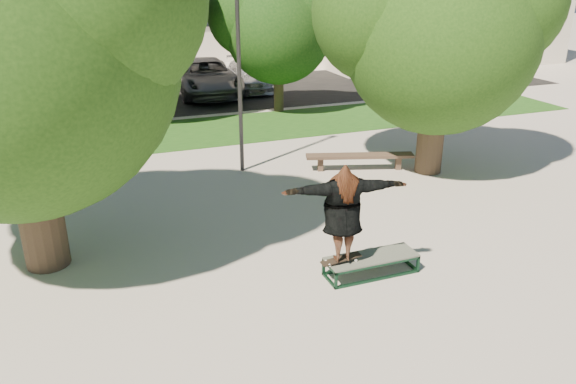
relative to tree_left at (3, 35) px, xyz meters
name	(u,v)px	position (x,y,z in m)	size (l,w,h in m)	color
ground	(265,251)	(4.29, -1.09, -4.42)	(120.00, 120.00, 0.00)	#ADA59F
grass_strip	(207,131)	(5.29, 8.41, -4.41)	(30.00, 4.00, 0.02)	#164513
asphalt_strip	(153,98)	(4.29, 14.91, -4.42)	(40.00, 8.00, 0.01)	black
tree_left	(3,35)	(0.00, 0.00, 0.00)	(6.96, 5.95, 7.12)	#38281E
tree_right	(437,25)	(10.21, 1.99, -0.33)	(6.24, 5.33, 6.51)	#38281E
bg_tree_mid	(128,12)	(3.22, 10.98, -0.41)	(5.76, 4.92, 6.24)	#38281E
bg_tree_right	(276,23)	(8.73, 10.47, -0.93)	(5.04, 4.31, 5.43)	#38281E
lamppost	(239,61)	(5.29, 3.91, -1.27)	(0.25, 0.15, 6.11)	#2D2D30
grind_box	(371,265)	(5.90, -2.71, -4.23)	(1.80, 0.60, 0.38)	black
skater_rig	(343,213)	(5.25, -2.71, -3.04)	(2.35, 1.00, 1.93)	white
bench	(360,157)	(8.50, 2.71, -4.02)	(3.10, 1.35, 0.48)	#4A392C
car_dark	(99,90)	(1.97, 13.59, -3.66)	(1.61, 4.62, 1.52)	black
car_grey	(206,77)	(6.79, 14.75, -3.61)	(2.68, 5.82, 1.62)	#5B5B60
car_silver_b	(249,75)	(9.05, 15.27, -3.74)	(1.92, 4.73, 1.37)	silver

